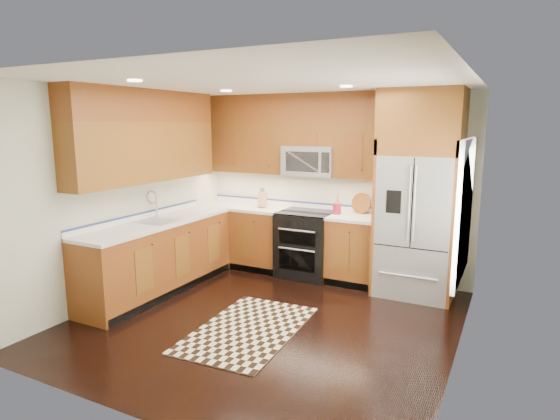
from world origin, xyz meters
The scene contains 16 objects.
ground centered at (0.00, 0.00, 0.00)m, with size 4.00×4.00×0.00m, color black.
wall_back centered at (0.00, 2.00, 1.30)m, with size 4.00×0.02×2.60m, color silver.
wall_left centered at (-2.00, 0.00, 1.30)m, with size 0.02×4.00×2.60m, color silver.
wall_right centered at (2.00, 0.00, 1.30)m, with size 0.02×4.00×2.60m, color silver.
window centered at (1.98, 0.20, 1.40)m, with size 0.04×1.10×1.30m.
base_cabinets centered at (-1.23, 0.90, 0.45)m, with size 2.85×3.00×0.90m.
countertop centered at (-1.09, 1.01, 0.92)m, with size 2.86×3.01×0.04m.
upper_cabinets centered at (-1.15, 1.09, 2.02)m, with size 2.85×3.00×1.15m.
range centered at (-0.25, 1.67, 0.47)m, with size 0.76×0.67×0.95m.
microwave centered at (-0.25, 1.80, 1.66)m, with size 0.76×0.40×0.42m.
refrigerator centered at (1.30, 1.63, 1.30)m, with size 0.98×0.75×2.60m.
sink_faucet centered at (-1.73, 0.23, 0.99)m, with size 0.54×0.44×0.37m.
rug centered at (-0.06, -0.30, 0.01)m, with size 0.99×1.65×0.01m, color black.
knife_block centered at (-1.00, 1.72, 1.06)m, with size 0.14×0.17×0.29m.
utensil_crock centered at (0.19, 1.72, 1.05)m, with size 0.14×0.14×0.32m.
cutting_board centered at (0.47, 1.94, 0.95)m, with size 0.29×0.29×0.02m, color brown.
Camera 1 is at (2.39, -4.33, 2.18)m, focal length 30.00 mm.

